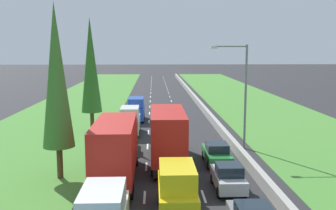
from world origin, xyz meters
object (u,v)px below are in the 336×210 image
object	(u,v)px
yellow_hatchback_left_lane	(124,140)
red_box_truck_left_lane	(116,149)
white_van_left_lane_fifth	(130,121)
red_box_truck_centre_lane	(167,135)
poplar_tree_third	(91,66)
yellow_van_centre_lane	(177,191)
green_sedan_right_lane	(217,153)
blue_van_left_lane_sixth	(136,109)
silver_hatchback_right_lane	(228,177)
poplar_tree_second	(56,76)
street_light_mast	(242,89)

from	to	relation	value
yellow_hatchback_left_lane	red_box_truck_left_lane	bearing A→B (deg)	-89.28
white_van_left_lane_fifth	red_box_truck_centre_lane	bearing A→B (deg)	-71.61
red_box_truck_centre_lane	poplar_tree_third	distance (m)	14.19
yellow_van_centre_lane	green_sedan_right_lane	world-z (taller)	yellow_van_centre_lane
yellow_hatchback_left_lane	blue_van_left_lane_sixth	distance (m)	13.68
silver_hatchback_right_lane	green_sedan_right_lane	distance (m)	5.58
poplar_tree_second	poplar_tree_third	world-z (taller)	poplar_tree_third
yellow_hatchback_left_lane	poplar_tree_second	world-z (taller)	poplar_tree_second
yellow_van_centre_lane	red_box_truck_left_lane	bearing A→B (deg)	123.18
silver_hatchback_right_lane	white_van_left_lane_fifth	xyz separation A→B (m)	(-6.97, 16.26, 0.56)
silver_hatchback_right_lane	street_light_mast	size ratio (longest dim) A/B	0.43
green_sedan_right_lane	poplar_tree_third	world-z (taller)	poplar_tree_third
yellow_van_centre_lane	poplar_tree_third	world-z (taller)	poplar_tree_third
yellow_van_centre_lane	red_box_truck_centre_lane	size ratio (longest dim) A/B	0.52
silver_hatchback_right_lane	green_sedan_right_lane	bearing A→B (deg)	88.10
red_box_truck_centre_lane	poplar_tree_third	xyz separation A→B (m)	(-7.39, 11.13, 4.76)
yellow_van_centre_lane	silver_hatchback_right_lane	world-z (taller)	yellow_van_centre_lane
yellow_van_centre_lane	white_van_left_lane_fifth	world-z (taller)	same
green_sedan_right_lane	blue_van_left_lane_sixth	world-z (taller)	blue_van_left_lane_sixth
red_box_truck_centre_lane	blue_van_left_lane_sixth	bearing A→B (deg)	99.96
silver_hatchback_right_lane	white_van_left_lane_fifth	size ratio (longest dim) A/B	0.80
yellow_van_centre_lane	street_light_mast	distance (m)	15.66
green_sedan_right_lane	poplar_tree_third	size ratio (longest dim) A/B	0.38
silver_hatchback_right_lane	green_sedan_right_lane	size ratio (longest dim) A/B	0.87
yellow_hatchback_left_lane	blue_van_left_lane_sixth	world-z (taller)	blue_van_left_lane_sixth
yellow_van_centre_lane	white_van_left_lane_fifth	xyz separation A→B (m)	(-3.59, 19.93, 0.00)
silver_hatchback_right_lane	blue_van_left_lane_sixth	xyz separation A→B (m)	(-6.66, 23.71, 0.56)
red_box_truck_left_lane	white_van_left_lane_fifth	world-z (taller)	red_box_truck_left_lane
green_sedan_right_lane	street_light_mast	bearing A→B (deg)	58.20
yellow_van_centre_lane	white_van_left_lane_fifth	bearing A→B (deg)	100.21
red_box_truck_left_lane	red_box_truck_centre_lane	bearing A→B (deg)	49.68
green_sedan_right_lane	white_van_left_lane_fifth	distance (m)	12.87
poplar_tree_third	street_light_mast	xyz separation A→B (m)	(13.92, -6.96, -1.71)
silver_hatchback_right_lane	street_light_mast	world-z (taller)	street_light_mast
yellow_van_centre_lane	red_box_truck_left_lane	distance (m)	6.66
red_box_truck_left_lane	silver_hatchback_right_lane	world-z (taller)	red_box_truck_left_lane
red_box_truck_left_lane	poplar_tree_third	xyz separation A→B (m)	(-3.93, 15.21, 4.76)
white_van_left_lane_fifth	street_light_mast	bearing A→B (deg)	-31.66
silver_hatchback_right_lane	poplar_tree_third	size ratio (longest dim) A/B	0.33
poplar_tree_third	red_box_truck_centre_lane	bearing A→B (deg)	-56.43
street_light_mast	yellow_van_centre_lane	bearing A→B (deg)	-114.83
red_box_truck_left_lane	white_van_left_lane_fifth	distance (m)	14.42
white_van_left_lane_fifth	poplar_tree_second	distance (m)	15.16
yellow_van_centre_lane	yellow_hatchback_left_lane	distance (m)	14.22
yellow_hatchback_left_lane	street_light_mast	world-z (taller)	street_light_mast
white_van_left_lane_fifth	poplar_tree_third	distance (m)	6.86
yellow_hatchback_left_lane	street_light_mast	size ratio (longest dim) A/B	0.43
silver_hatchback_right_lane	white_van_left_lane_fifth	bearing A→B (deg)	113.20
red_box_truck_left_lane	yellow_hatchback_left_lane	distance (m)	8.29
yellow_van_centre_lane	street_light_mast	xyz separation A→B (m)	(6.38, 13.78, 3.83)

